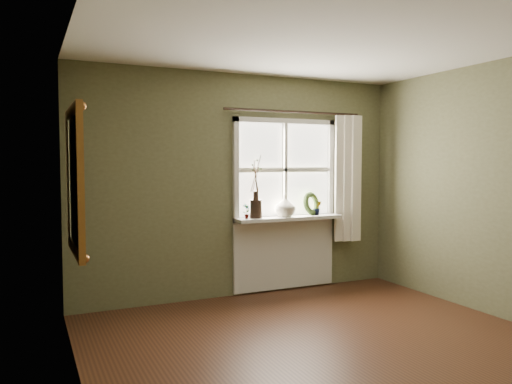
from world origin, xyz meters
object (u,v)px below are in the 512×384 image
at_px(wreath, 311,206).
at_px(gilt_mirror, 74,180).
at_px(dark_jug, 256,209).
at_px(cream_vase, 285,206).

bearing_deg(wreath, gilt_mirror, 174.32).
bearing_deg(wreath, dark_jug, 158.14).
height_order(dark_jug, gilt_mirror, gilt_mirror).
bearing_deg(dark_jug, gilt_mirror, -155.42).
distance_m(cream_vase, gilt_mirror, 2.66).
bearing_deg(cream_vase, dark_jug, 180.00).
height_order(cream_vase, gilt_mirror, gilt_mirror).
height_order(cream_vase, wreath, same).
distance_m(dark_jug, wreath, 0.78).
bearing_deg(cream_vase, gilt_mirror, -158.94).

